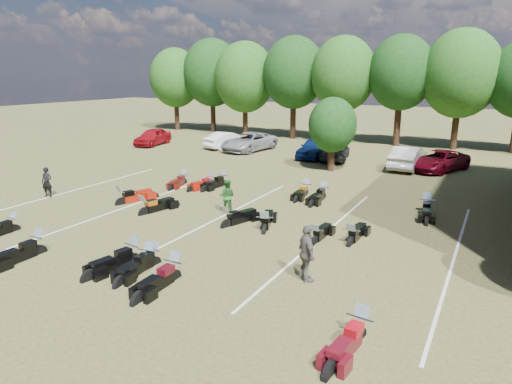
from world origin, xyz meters
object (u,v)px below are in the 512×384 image
Objects in this scene: motorcycle_0 at (14,231)px; motorcycle_3 at (148,267)px; motorcycle_14 at (184,184)px; person_green at (227,196)px; person_grey at (307,253)px; car_0 at (153,137)px; person_black at (47,182)px; motorcycle_7 at (122,204)px; car_4 at (315,148)px.

motorcycle_3 is (7.44, -0.09, 0.00)m from motorcycle_0.
motorcycle_14 is (-6.28, 10.31, 0.00)m from motorcycle_3.
person_green is 7.95m from person_grey.
person_black is at bearing -77.17° from car_0.
car_0 is 2.79× the size of person_green.
motorcycle_7 reaches higher than motorcycle_14.
car_4 is 2.14× the size of motorcycle_3.
motorcycle_0 is 10.28m from motorcycle_14.
person_green reaches higher than motorcycle_0.
person_grey is 0.77× the size of motorcycle_7.
motorcycle_3 is 12.07m from motorcycle_14.
car_4 is 2.88× the size of person_black.
motorcycle_14 reaches higher than motorcycle_0.
person_grey is 0.87× the size of motorcycle_3.
motorcycle_7 reaches higher than motorcycle_0.
person_black reaches higher than motorcycle_3.
car_0 reaches higher than motorcycle_7.
person_black is 7.48m from motorcycle_14.
motorcycle_0 is 5.29m from motorcycle_7.
motorcycle_3 is (10.89, -4.47, -0.81)m from person_black.
car_0 is 2.07× the size of motorcycle_3.
motorcycle_14 is (-3.74, -11.87, -0.79)m from car_4.
person_black is at bearing 29.60° from motorcycle_7.
car_0 is 2.19× the size of motorcycle_0.
motorcycle_14 is (0.07, 5.04, 0.00)m from motorcycle_7.
car_0 is at bearing -34.17° from motorcycle_7.
car_0 is 2.79× the size of person_black.
person_green reaches higher than motorcycle_14.
motorcycle_7 is (-6.36, 5.27, 0.00)m from motorcycle_3.
motorcycle_3 is at bearing -42.21° from person_black.
motorcycle_7 is (-5.44, -1.35, -0.81)m from person_green.
motorcycle_0 is at bearing -106.52° from motorcycle_14.
motorcycle_7 is at bearing 28.60° from person_grey.
car_4 is 19.58m from person_black.
motorcycle_0 is (3.44, -4.38, -0.81)m from person_black.
motorcycle_7 is (-11.56, 3.72, -0.95)m from person_grey.
motorcycle_14 is at bearing 9.10° from person_grey.
motorcycle_7 is at bearing -1.41° from person_green.
person_green is at bearing 6.78° from person_grey.
motorcycle_14 is at bearing -109.42° from car_4.
car_4 is 2.14× the size of motorcycle_14.
person_black is 16.35m from person_grey.
car_0 is at bearing 115.41° from motorcycle_0.
motorcycle_7 is at bearing 76.98° from motorcycle_0.
motorcycle_3 reaches higher than motorcycle_0.
car_0 is at bearing 93.17° from person_black.
person_black is 0.85× the size of person_grey.
motorcycle_0 is 0.83× the size of motorcycle_7.
person_green is 0.79× the size of motorcycle_0.
person_black reaches higher than motorcycle_7.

